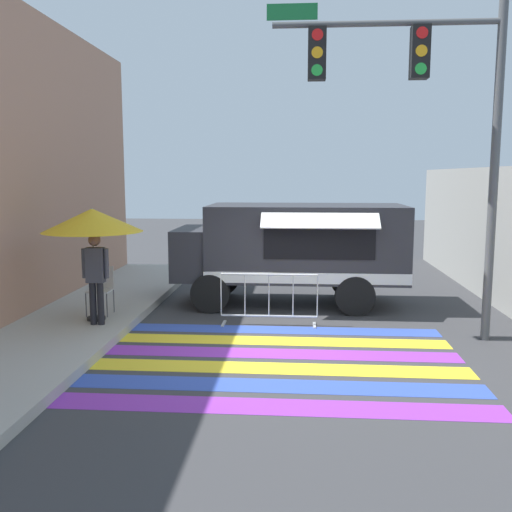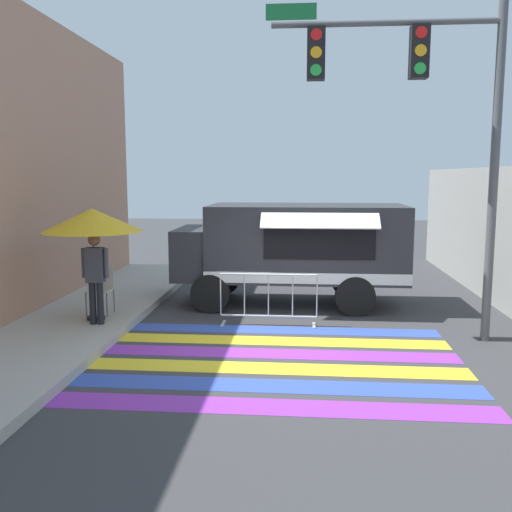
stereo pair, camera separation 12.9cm
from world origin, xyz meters
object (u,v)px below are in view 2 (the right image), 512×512
object	(u,v)px
traffic_signal_pole	(422,99)
barricade_front	(268,300)
patio_umbrella	(92,221)
folding_chair	(101,285)
food_truck	(289,245)
vendor_person	(95,273)

from	to	relation	value
traffic_signal_pole	barricade_front	xyz separation A→B (m)	(-2.76, 0.73, -3.85)
patio_umbrella	folding_chair	distance (m)	1.50
traffic_signal_pole	patio_umbrella	distance (m)	6.59
patio_umbrella	barricade_front	bearing A→B (deg)	7.74
folding_chair	food_truck	bearing A→B (deg)	8.13
patio_umbrella	barricade_front	distance (m)	3.84
food_truck	vendor_person	bearing A→B (deg)	-142.43
barricade_front	food_truck	bearing A→B (deg)	79.93
food_truck	vendor_person	distance (m)	4.60
traffic_signal_pole	barricade_front	world-z (taller)	traffic_signal_pole
food_truck	vendor_person	xyz separation A→B (m)	(-3.64, -2.80, -0.24)
folding_chair	barricade_front	distance (m)	3.52
patio_umbrella	vendor_person	world-z (taller)	patio_umbrella
patio_umbrella	vendor_person	bearing A→B (deg)	-66.25
food_truck	barricade_front	world-z (taller)	food_truck
patio_umbrella	folding_chair	world-z (taller)	patio_umbrella
patio_umbrella	barricade_front	size ratio (longest dim) A/B	1.12
food_truck	patio_umbrella	distance (m)	4.58
patio_umbrella	food_truck	bearing A→B (deg)	32.91
traffic_signal_pole	patio_umbrella	world-z (taller)	traffic_signal_pole
patio_umbrella	barricade_front	xyz separation A→B (m)	(3.44, 0.47, -1.63)
traffic_signal_pole	patio_umbrella	bearing A→B (deg)	177.60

